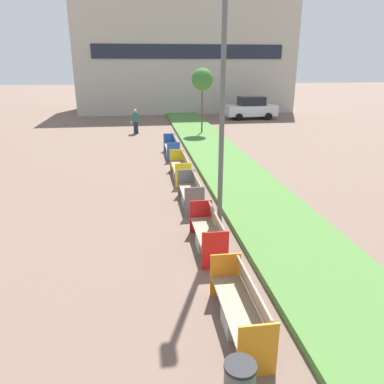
{
  "coord_description": "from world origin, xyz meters",
  "views": [
    {
      "loc": [
        -0.69,
        1.45,
        4.52
      ],
      "look_at": [
        0.9,
        12.67,
        0.6
      ],
      "focal_mm": 35.0,
      "sensor_mm": 36.0,
      "label": 1
    }
  ],
  "objects_px": {
    "bench_orange_frame": "(241,312)",
    "parked_car_distant": "(251,108)",
    "bench_grey_frame": "(191,194)",
    "street_lamp_post": "(223,60)",
    "sapling_tree_far": "(202,80)",
    "pedestrian_walking": "(135,121)",
    "bench_red_frame": "(209,235)",
    "bench_yellow_frame": "(181,169)",
    "bench_blue_frame": "(172,149)"
  },
  "relations": [
    {
      "from": "bench_grey_frame",
      "to": "bench_red_frame",
      "type": "bearing_deg",
      "value": -89.99
    },
    {
      "from": "bench_grey_frame",
      "to": "pedestrian_walking",
      "type": "distance_m",
      "value": 13.97
    },
    {
      "from": "sapling_tree_far",
      "to": "pedestrian_walking",
      "type": "height_order",
      "value": "sapling_tree_far"
    },
    {
      "from": "bench_yellow_frame",
      "to": "bench_blue_frame",
      "type": "relative_size",
      "value": 1.01
    },
    {
      "from": "pedestrian_walking",
      "to": "parked_car_distant",
      "type": "xyz_separation_m",
      "value": [
        9.69,
        5.68,
        0.09
      ]
    },
    {
      "from": "bench_orange_frame",
      "to": "pedestrian_walking",
      "type": "xyz_separation_m",
      "value": [
        -1.84,
        20.14,
        0.45
      ]
    },
    {
      "from": "bench_yellow_frame",
      "to": "pedestrian_walking",
      "type": "relative_size",
      "value": 1.51
    },
    {
      "from": "bench_red_frame",
      "to": "bench_yellow_frame",
      "type": "bearing_deg",
      "value": 89.96
    },
    {
      "from": "bench_grey_frame",
      "to": "parked_car_distant",
      "type": "height_order",
      "value": "parked_car_distant"
    },
    {
      "from": "sapling_tree_far",
      "to": "bench_blue_frame",
      "type": "bearing_deg",
      "value": -113.88
    },
    {
      "from": "pedestrian_walking",
      "to": "parked_car_distant",
      "type": "distance_m",
      "value": 11.23
    },
    {
      "from": "bench_orange_frame",
      "to": "parked_car_distant",
      "type": "xyz_separation_m",
      "value": [
        7.85,
        25.82,
        0.54
      ]
    },
    {
      "from": "bench_blue_frame",
      "to": "bench_grey_frame",
      "type": "bearing_deg",
      "value": -90.04
    },
    {
      "from": "bench_red_frame",
      "to": "street_lamp_post",
      "type": "relative_size",
      "value": 0.25
    },
    {
      "from": "bench_yellow_frame",
      "to": "sapling_tree_far",
      "type": "distance_m",
      "value": 10.37
    },
    {
      "from": "bench_orange_frame",
      "to": "street_lamp_post",
      "type": "relative_size",
      "value": 0.26
    },
    {
      "from": "parked_car_distant",
      "to": "bench_yellow_frame",
      "type": "bearing_deg",
      "value": -116.8
    },
    {
      "from": "bench_blue_frame",
      "to": "pedestrian_walking",
      "type": "xyz_separation_m",
      "value": [
        -1.84,
        6.75,
        0.44
      ]
    },
    {
      "from": "bench_grey_frame",
      "to": "bench_blue_frame",
      "type": "xyz_separation_m",
      "value": [
        0.0,
        7.09,
        0.01
      ]
    },
    {
      "from": "parked_car_distant",
      "to": "bench_blue_frame",
      "type": "bearing_deg",
      "value": -123.5
    },
    {
      "from": "bench_yellow_frame",
      "to": "pedestrian_walking",
      "type": "xyz_separation_m",
      "value": [
        -1.84,
        10.72,
        0.44
      ]
    },
    {
      "from": "bench_red_frame",
      "to": "pedestrian_walking",
      "type": "bearing_deg",
      "value": 96.17
    },
    {
      "from": "bench_red_frame",
      "to": "bench_grey_frame",
      "type": "bearing_deg",
      "value": 90.01
    },
    {
      "from": "parked_car_distant",
      "to": "bench_grey_frame",
      "type": "bearing_deg",
      "value": -113.14
    },
    {
      "from": "bench_orange_frame",
      "to": "bench_red_frame",
      "type": "height_order",
      "value": "same"
    },
    {
      "from": "bench_grey_frame",
      "to": "street_lamp_post",
      "type": "height_order",
      "value": "street_lamp_post"
    },
    {
      "from": "bench_grey_frame",
      "to": "sapling_tree_far",
      "type": "distance_m",
      "value": 13.31
    },
    {
      "from": "bench_grey_frame",
      "to": "street_lamp_post",
      "type": "xyz_separation_m",
      "value": [
        0.61,
        -1.65,
        4.21
      ]
    },
    {
      "from": "bench_blue_frame",
      "to": "street_lamp_post",
      "type": "xyz_separation_m",
      "value": [
        0.61,
        -8.74,
        4.2
      ]
    },
    {
      "from": "bench_grey_frame",
      "to": "sapling_tree_far",
      "type": "height_order",
      "value": "sapling_tree_far"
    },
    {
      "from": "bench_orange_frame",
      "to": "bench_blue_frame",
      "type": "relative_size",
      "value": 0.89
    },
    {
      "from": "bench_orange_frame",
      "to": "bench_yellow_frame",
      "type": "xyz_separation_m",
      "value": [
        0.0,
        9.42,
        0.01
      ]
    },
    {
      "from": "bench_grey_frame",
      "to": "bench_blue_frame",
      "type": "bearing_deg",
      "value": 89.96
    },
    {
      "from": "bench_grey_frame",
      "to": "pedestrian_walking",
      "type": "xyz_separation_m",
      "value": [
        -1.84,
        13.84,
        0.45
      ]
    },
    {
      "from": "bench_red_frame",
      "to": "street_lamp_post",
      "type": "bearing_deg",
      "value": 68.25
    },
    {
      "from": "bench_blue_frame",
      "to": "bench_yellow_frame",
      "type": "bearing_deg",
      "value": -90.0
    },
    {
      "from": "street_lamp_post",
      "to": "bench_blue_frame",
      "type": "bearing_deg",
      "value": 93.98
    },
    {
      "from": "bench_yellow_frame",
      "to": "pedestrian_walking",
      "type": "height_order",
      "value": "pedestrian_walking"
    },
    {
      "from": "street_lamp_post",
      "to": "sapling_tree_far",
      "type": "bearing_deg",
      "value": 82.57
    },
    {
      "from": "bench_blue_frame",
      "to": "street_lamp_post",
      "type": "relative_size",
      "value": 0.29
    },
    {
      "from": "bench_grey_frame",
      "to": "pedestrian_walking",
      "type": "bearing_deg",
      "value": 97.57
    },
    {
      "from": "bench_orange_frame",
      "to": "bench_blue_frame",
      "type": "distance_m",
      "value": 13.39
    },
    {
      "from": "bench_grey_frame",
      "to": "parked_car_distant",
      "type": "xyz_separation_m",
      "value": [
        7.85,
        19.52,
        0.55
      ]
    },
    {
      "from": "bench_red_frame",
      "to": "parked_car_distant",
      "type": "height_order",
      "value": "parked_car_distant"
    },
    {
      "from": "bench_yellow_frame",
      "to": "pedestrian_walking",
      "type": "bearing_deg",
      "value": 99.76
    },
    {
      "from": "bench_yellow_frame",
      "to": "parked_car_distant",
      "type": "relative_size",
      "value": 0.58
    },
    {
      "from": "bench_blue_frame",
      "to": "sapling_tree_far",
      "type": "xyz_separation_m",
      "value": [
        2.48,
        5.59,
        3.15
      ]
    },
    {
      "from": "street_lamp_post",
      "to": "bench_orange_frame",
      "type": "bearing_deg",
      "value": -97.49
    },
    {
      "from": "bench_grey_frame",
      "to": "street_lamp_post",
      "type": "relative_size",
      "value": 0.24
    },
    {
      "from": "bench_red_frame",
      "to": "bench_blue_frame",
      "type": "relative_size",
      "value": 0.85
    }
  ]
}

